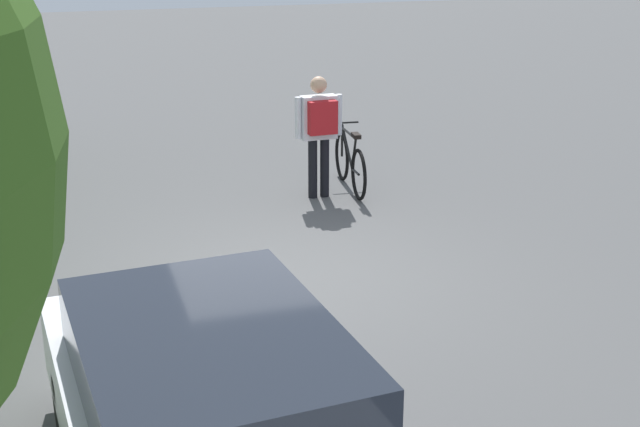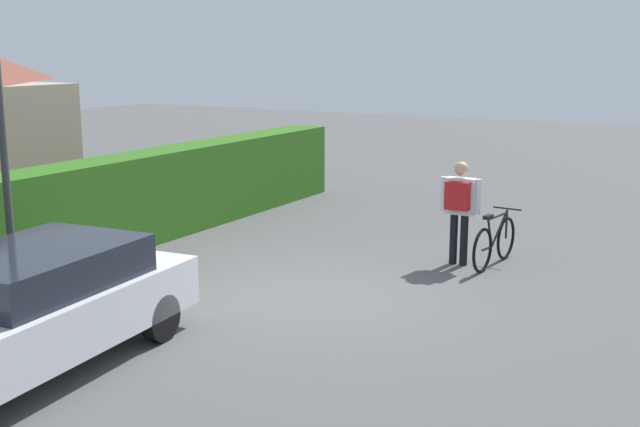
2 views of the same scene
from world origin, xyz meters
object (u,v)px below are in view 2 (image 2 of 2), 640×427
Objects in this scene: parked_car_near at (19,311)px; person_rider at (459,203)px; street_lamp at (0,104)px; bicycle at (495,242)px.

parked_car_near is 2.70× the size of person_rider.
street_lamp reaches higher than person_rider.
person_rider is at bearing -39.11° from street_lamp.
street_lamp is (-5.36, 4.36, 1.79)m from person_rider.
street_lamp reaches higher than bicycle.
bicycle is (6.92, -3.24, -0.32)m from parked_car_near.
person_rider is (6.67, -2.69, 0.34)m from parked_car_near.
parked_car_near is 7.65m from bicycle.
bicycle is 0.89m from person_rider.
person_rider is (-0.25, 0.55, 0.66)m from bicycle.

